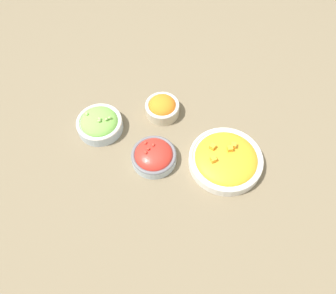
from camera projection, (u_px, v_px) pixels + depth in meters
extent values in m
plane|color=#75664C|center=(168.00, 152.00, 1.05)|extent=(3.00, 3.00, 0.00)
cylinder|color=silver|center=(225.00, 161.00, 1.02)|extent=(0.23, 0.23, 0.03)
torus|color=silver|center=(226.00, 158.00, 1.01)|extent=(0.23, 0.23, 0.01)
ellipsoid|color=orange|center=(226.00, 158.00, 1.01)|extent=(0.19, 0.19, 0.05)
cube|color=#F4A828|center=(233.00, 145.00, 1.00)|extent=(0.02, 0.02, 0.02)
cube|color=#F4A828|center=(213.00, 147.00, 1.00)|extent=(0.02, 0.02, 0.02)
cube|color=#F4A828|center=(230.00, 149.00, 0.99)|extent=(0.02, 0.02, 0.02)
cube|color=#F4A828|center=(213.00, 159.00, 0.97)|extent=(0.02, 0.02, 0.02)
cylinder|color=#B2C1CC|center=(154.00, 157.00, 1.03)|extent=(0.14, 0.14, 0.03)
torus|color=slate|center=(154.00, 155.00, 1.01)|extent=(0.14, 0.14, 0.01)
ellipsoid|color=red|center=(154.00, 155.00, 1.01)|extent=(0.12, 0.12, 0.06)
ellipsoid|color=red|center=(153.00, 144.00, 1.00)|extent=(0.01, 0.01, 0.01)
ellipsoid|color=red|center=(148.00, 149.00, 0.99)|extent=(0.01, 0.01, 0.01)
ellipsoid|color=red|center=(146.00, 143.00, 1.00)|extent=(0.01, 0.01, 0.01)
ellipsoid|color=red|center=(146.00, 152.00, 0.98)|extent=(0.01, 0.01, 0.01)
cylinder|color=beige|center=(162.00, 109.00, 1.12)|extent=(0.12, 0.12, 0.04)
torus|color=silver|center=(162.00, 105.00, 1.10)|extent=(0.12, 0.12, 0.01)
ellipsoid|color=orange|center=(162.00, 105.00, 1.10)|extent=(0.09, 0.09, 0.05)
cylinder|color=#B2C1CC|center=(100.00, 125.00, 1.09)|extent=(0.15, 0.15, 0.04)
torus|color=silver|center=(99.00, 122.00, 1.07)|extent=(0.15, 0.15, 0.01)
ellipsoid|color=#7ABC4C|center=(99.00, 122.00, 1.07)|extent=(0.12, 0.12, 0.05)
ellipsoid|color=#99D166|center=(106.00, 119.00, 1.04)|extent=(0.01, 0.01, 0.01)
ellipsoid|color=#99D166|center=(99.00, 121.00, 1.04)|extent=(0.01, 0.01, 0.01)
ellipsoid|color=#99D166|center=(100.00, 119.00, 1.04)|extent=(0.01, 0.01, 0.01)
ellipsoid|color=#99D166|center=(87.00, 114.00, 1.06)|extent=(0.01, 0.01, 0.01)
ellipsoid|color=#99D166|center=(110.00, 118.00, 1.05)|extent=(0.01, 0.01, 0.01)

